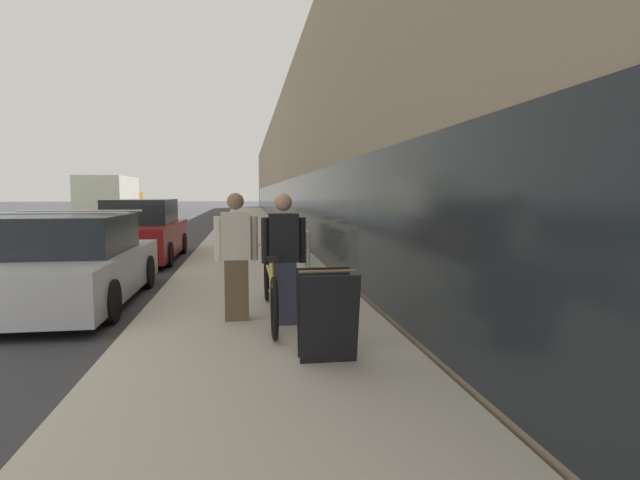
{
  "coord_description": "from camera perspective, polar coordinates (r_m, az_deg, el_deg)",
  "views": [
    {
      "loc": [
        5.31,
        -4.31,
        1.75
      ],
      "look_at": [
        7.97,
        13.49,
        0.07
      ],
      "focal_mm": 28.0,
      "sensor_mm": 36.0,
      "label": 1
    }
  ],
  "objects": [
    {
      "name": "bike_rack_hoop",
      "position": [
        10.87,
        -1.46,
        -0.63
      ],
      "size": [
        0.05,
        0.6,
        0.84
      ],
      "color": "gray",
      "rests_on": "sidewalk_slab"
    },
    {
      "name": "cruiser_bike_nearest",
      "position": [
        12.41,
        -2.13,
        -0.4
      ],
      "size": [
        0.52,
        1.82,
        0.97
      ],
      "color": "black",
      "rests_on": "sidewalk_slab"
    },
    {
      "name": "tandem_bicycle",
      "position": [
        6.69,
        -5.76,
        -5.53
      ],
      "size": [
        0.52,
        2.82,
        0.9
      ],
      "color": "black",
      "rests_on": "sidewalk_slab"
    },
    {
      "name": "sidewalk_slab",
      "position": [
        25.37,
        -8.11,
        1.45
      ],
      "size": [
        3.27,
        70.0,
        0.1
      ],
      "color": "#BCB5A5",
      "rests_on": "ground"
    },
    {
      "name": "cruiser_bike_middle",
      "position": [
        14.64,
        -3.26,
        0.49
      ],
      "size": [
        0.52,
        1.88,
        0.98
      ],
      "color": "black",
      "rests_on": "sidewalk_slab"
    },
    {
      "name": "person_bystander",
      "position": [
        6.55,
        -9.55,
        -1.88
      ],
      "size": [
        0.56,
        0.22,
        1.65
      ],
      "color": "brown",
      "rests_on": "sidewalk_slab"
    },
    {
      "name": "person_rider",
      "position": [
        6.27,
        -4.17,
        -2.18
      ],
      "size": [
        0.56,
        0.22,
        1.64
      ],
      "color": "#33384C",
      "rests_on": "sidewalk_slab"
    },
    {
      "name": "vintage_roadster_curbside",
      "position": [
        13.85,
        -19.62,
        0.79
      ],
      "size": [
        1.87,
        4.58,
        1.59
      ],
      "color": "maroon",
      "rests_on": "ground"
    },
    {
      "name": "parked_sedan_curbside",
      "position": [
        8.72,
        -26.44,
        -2.49
      ],
      "size": [
        1.95,
        4.31,
        1.48
      ],
      "color": "silver",
      "rests_on": "ground"
    },
    {
      "name": "storefront_facade",
      "position": [
        34.04,
        3.12,
        8.13
      ],
      "size": [
        10.01,
        70.0,
        6.83
      ],
      "color": "gray",
      "rests_on": "ground"
    },
    {
      "name": "sandwich_board_sign",
      "position": [
        4.97,
        0.8,
        -8.53
      ],
      "size": [
        0.56,
        0.56,
        0.9
      ],
      "color": "black",
      "rests_on": "sidewalk_slab"
    },
    {
      "name": "moving_truck",
      "position": [
        32.14,
        -22.8,
        4.28
      ],
      "size": [
        2.55,
        6.67,
        2.73
      ],
      "color": "orange",
      "rests_on": "ground"
    },
    {
      "name": "lawn_strip",
      "position": [
        31.64,
        -30.37,
        1.47
      ],
      "size": [
        4.48,
        70.0,
        0.03
      ],
      "color": "#518E42",
      "rests_on": "ground"
    }
  ]
}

